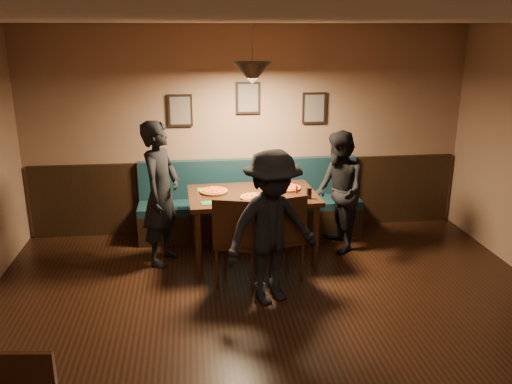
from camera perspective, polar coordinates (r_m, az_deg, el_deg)
floor at (r=4.63m, az=4.11°, el=-19.37°), size 7.00×7.00×0.00m
ceiling at (r=3.72m, az=5.07°, el=17.86°), size 7.00×7.00×0.00m
wall_back at (r=7.31m, az=-0.86°, el=6.53°), size 6.00×0.00×6.00m
wainscot at (r=7.50m, az=-0.81°, el=-0.29°), size 5.88×0.06×1.00m
booth_bench at (r=7.24m, az=-0.58°, el=-0.93°), size 3.00×0.60×1.00m
picture_left at (r=7.19m, az=-8.08°, el=8.61°), size 0.32×0.04×0.42m
picture_center at (r=7.21m, az=-0.85°, el=10.00°), size 0.32×0.04×0.42m
picture_right at (r=7.38m, az=6.21°, el=8.90°), size 0.32×0.04×0.42m
pendant_lamp at (r=6.19m, az=-0.40°, el=12.54°), size 0.44×0.44×0.25m
dining_table at (r=6.60m, az=-0.37°, el=-3.57°), size 1.58×1.05×0.83m
chair_near_left at (r=5.92m, az=-1.96°, el=-5.03°), size 0.56×0.56×1.03m
chair_near_right at (r=6.02m, az=2.50°, el=-4.67°), size 0.56×0.56×1.02m
diner_left at (r=6.41m, az=-10.10°, el=-0.17°), size 0.63×0.74×1.74m
diner_right at (r=6.79m, az=8.81°, el=-0.01°), size 0.63×0.79×1.54m
diner_front at (r=5.41m, az=1.71°, el=-3.87°), size 1.20×0.97×1.62m
pizza_a at (r=6.51m, az=-4.53°, el=0.10°), size 0.36×0.36×0.04m
pizza_b at (r=6.27m, az=-0.27°, el=-0.55°), size 0.40×0.40×0.04m
pizza_c at (r=6.64m, az=3.35°, el=0.46°), size 0.36×0.36×0.04m
soda_glass at (r=6.28m, az=5.68°, el=-0.12°), size 0.08×0.08×0.13m
tabasco_bottle at (r=6.48m, az=4.35°, el=0.34°), size 0.03×0.03×0.11m
napkin_a at (r=6.63m, az=-5.62°, el=0.25°), size 0.15×0.15×0.01m
napkin_b at (r=6.13m, az=-5.17°, el=-1.16°), size 0.15×0.15×0.01m
cutlery_set at (r=6.12m, az=0.04°, el=-1.12°), size 0.21×0.09×0.00m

